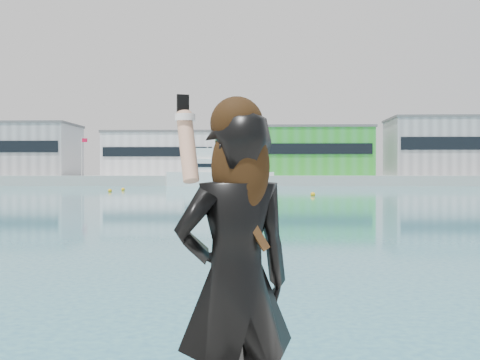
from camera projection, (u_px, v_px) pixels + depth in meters
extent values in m
cube|color=#9E9E99|center=(263.00, 180.00, 133.38)|extent=(320.00, 40.00, 2.00)
cube|color=gray|center=(15.00, 151.00, 133.22)|extent=(26.00, 16.00, 11.00)
cube|color=#59595B|center=(15.00, 125.00, 133.17)|extent=(26.52, 16.32, 0.50)
cube|color=silver|center=(163.00, 155.00, 132.09)|extent=(24.00, 15.00, 9.00)
cube|color=black|center=(157.00, 152.00, 124.49)|extent=(22.80, 0.20, 1.98)
cube|color=#59595B|center=(163.00, 133.00, 132.05)|extent=(24.48, 15.30, 0.50)
cube|color=green|center=(300.00, 153.00, 131.05)|extent=(30.00, 16.00, 10.00)
cube|color=black|center=(302.00, 149.00, 122.95)|extent=(28.50, 0.20, 2.20)
cube|color=#59595B|center=(300.00, 129.00, 131.00)|extent=(30.60, 16.32, 0.50)
cube|color=gray|center=(448.00, 148.00, 129.93)|extent=(25.00, 15.00, 12.00)
cube|color=black|center=(460.00, 143.00, 122.33)|extent=(23.75, 0.20, 2.64)
cube|color=#59595B|center=(448.00, 119.00, 129.88)|extent=(25.50, 15.30, 0.50)
cylinder|color=silver|center=(82.00, 156.00, 125.65)|extent=(0.16, 0.16, 8.00)
cube|color=#BE0B31|center=(84.00, 140.00, 125.60)|extent=(1.20, 0.04, 0.80)
cylinder|color=silver|center=(370.00, 156.00, 123.58)|extent=(0.16, 0.16, 8.00)
cube|color=#BE0B31|center=(373.00, 140.00, 123.53)|extent=(1.20, 0.04, 0.80)
cube|color=white|center=(219.00, 179.00, 114.87)|extent=(20.92, 9.41, 2.70)
cube|color=white|center=(213.00, 166.00, 114.66)|extent=(11.93, 6.80, 2.47)
cube|color=white|center=(207.00, 154.00, 114.47)|extent=(7.35, 5.05, 2.02)
cube|color=black|center=(213.00, 166.00, 114.66)|extent=(12.17, 6.95, 0.67)
cylinder|color=silver|center=(207.00, 143.00, 114.45)|extent=(0.18, 0.18, 2.25)
sphere|color=#E9A80C|center=(313.00, 196.00, 62.20)|extent=(0.50, 0.50, 0.50)
sphere|color=#E9A80C|center=(110.00, 192.00, 76.54)|extent=(0.50, 0.50, 0.50)
sphere|color=#E9A80C|center=(123.00, 191.00, 82.82)|extent=(0.50, 0.50, 0.50)
imported|color=black|center=(235.00, 284.00, 3.03)|extent=(0.75, 0.64, 1.74)
sphere|color=black|center=(237.00, 123.00, 3.01)|extent=(0.27, 0.27, 0.27)
ellipsoid|color=black|center=(240.00, 167.00, 2.96)|extent=(0.29, 0.15, 0.46)
cylinder|color=tan|center=(187.00, 146.00, 3.04)|extent=(0.16, 0.22, 0.38)
cylinder|color=white|center=(185.00, 117.00, 3.07)|extent=(0.10, 0.10, 0.03)
cube|color=black|center=(183.00, 107.00, 3.11)|extent=(0.06, 0.04, 0.13)
cube|color=#4C2D14|center=(247.00, 216.00, 2.96)|extent=(0.23, 0.12, 0.36)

